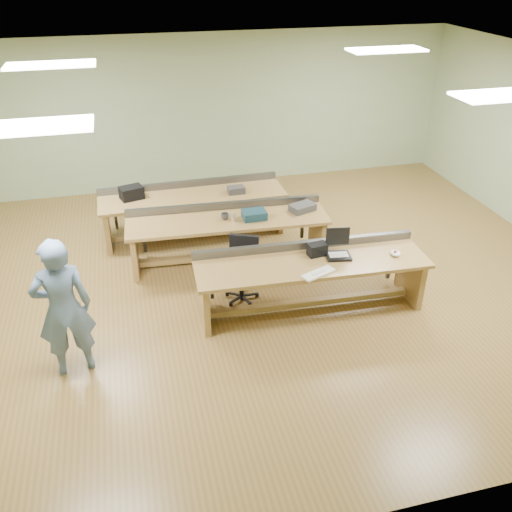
% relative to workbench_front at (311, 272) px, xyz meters
% --- Properties ---
extents(floor, '(10.00, 10.00, 0.00)m').
position_rel_workbench_front_xyz_m(floor, '(-0.58, 0.82, -0.56)').
color(floor, brown).
rests_on(floor, ground).
extents(ceiling, '(10.00, 10.00, 0.00)m').
position_rel_workbench_front_xyz_m(ceiling, '(-0.58, 0.82, 2.44)').
color(ceiling, silver).
rests_on(ceiling, wall_back).
extents(wall_back, '(10.00, 0.04, 3.00)m').
position_rel_workbench_front_xyz_m(wall_back, '(-0.58, 4.82, 0.94)').
color(wall_back, '#99AD83').
rests_on(wall_back, floor).
extents(wall_front, '(10.00, 0.04, 3.00)m').
position_rel_workbench_front_xyz_m(wall_front, '(-0.58, -3.18, 0.94)').
color(wall_front, '#99AD83').
rests_on(wall_front, floor).
extents(fluor_panels, '(6.20, 3.50, 0.03)m').
position_rel_workbench_front_xyz_m(fluor_panels, '(-0.58, 0.82, 2.41)').
color(fluor_panels, white).
rests_on(fluor_panels, ceiling).
extents(workbench_front, '(3.15, 0.96, 0.86)m').
position_rel_workbench_front_xyz_m(workbench_front, '(0.00, 0.00, 0.00)').
color(workbench_front, '#A17E44').
rests_on(workbench_front, floor).
extents(workbench_mid, '(3.14, 0.99, 0.86)m').
position_rel_workbench_front_xyz_m(workbench_mid, '(-0.83, 1.54, -0.00)').
color(workbench_mid, '#A17E44').
rests_on(workbench_mid, floor).
extents(workbench_back, '(3.12, 0.88, 0.86)m').
position_rel_workbench_front_xyz_m(workbench_back, '(-1.22, 2.58, -0.00)').
color(workbench_back, '#A17E44').
rests_on(workbench_back, floor).
extents(person, '(0.70, 0.51, 1.75)m').
position_rel_workbench_front_xyz_m(person, '(-3.11, -0.53, 0.31)').
color(person, slate).
rests_on(person, floor).
extents(laptop_base, '(0.36, 0.31, 0.03)m').
position_rel_workbench_front_xyz_m(laptop_base, '(0.38, -0.01, 0.21)').
color(laptop_base, black).
rests_on(laptop_base, workbench_front).
extents(laptop_screen, '(0.32, 0.07, 0.25)m').
position_rel_workbench_front_xyz_m(laptop_screen, '(0.40, 0.12, 0.44)').
color(laptop_screen, black).
rests_on(laptop_screen, laptop_base).
extents(keyboard, '(0.49, 0.32, 0.03)m').
position_rel_workbench_front_xyz_m(keyboard, '(-0.03, -0.36, 0.20)').
color(keyboard, silver).
rests_on(keyboard, workbench_front).
extents(trackball_mouse, '(0.16, 0.18, 0.07)m').
position_rel_workbench_front_xyz_m(trackball_mouse, '(1.15, -0.15, 0.22)').
color(trackball_mouse, white).
rests_on(trackball_mouse, workbench_front).
extents(camera_bag, '(0.27, 0.19, 0.17)m').
position_rel_workbench_front_xyz_m(camera_bag, '(0.12, 0.12, 0.27)').
color(camera_bag, black).
rests_on(camera_bag, workbench_front).
extents(task_chair, '(0.66, 0.66, 0.92)m').
position_rel_workbench_front_xyz_m(task_chair, '(-0.85, 0.45, -0.22)').
color(task_chair, black).
rests_on(task_chair, floor).
extents(parts_bin_teal, '(0.36, 0.27, 0.13)m').
position_rel_workbench_front_xyz_m(parts_bin_teal, '(-0.43, 1.42, 0.25)').
color(parts_bin_teal, '#143342').
rests_on(parts_bin_teal, workbench_mid).
extents(parts_bin_grey, '(0.45, 0.36, 0.11)m').
position_rel_workbench_front_xyz_m(parts_bin_grey, '(0.37, 1.51, 0.24)').
color(parts_bin_grey, '#363639').
rests_on(parts_bin_grey, workbench_mid).
extents(mug, '(0.15, 0.15, 0.10)m').
position_rel_workbench_front_xyz_m(mug, '(-0.88, 1.50, 0.24)').
color(mug, '#363639').
rests_on(mug, workbench_mid).
extents(drinks_can, '(0.09, 0.09, 0.12)m').
position_rel_workbench_front_xyz_m(drinks_can, '(-0.77, 1.42, 0.25)').
color(drinks_can, white).
rests_on(drinks_can, workbench_mid).
extents(storage_box_back, '(0.42, 0.35, 0.21)m').
position_rel_workbench_front_xyz_m(storage_box_back, '(-2.22, 2.64, 0.29)').
color(storage_box_back, black).
rests_on(storage_box_back, workbench_back).
extents(tray_back, '(0.28, 0.21, 0.11)m').
position_rel_workbench_front_xyz_m(tray_back, '(-0.50, 2.45, 0.24)').
color(tray_back, '#363639').
rests_on(tray_back, workbench_back).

